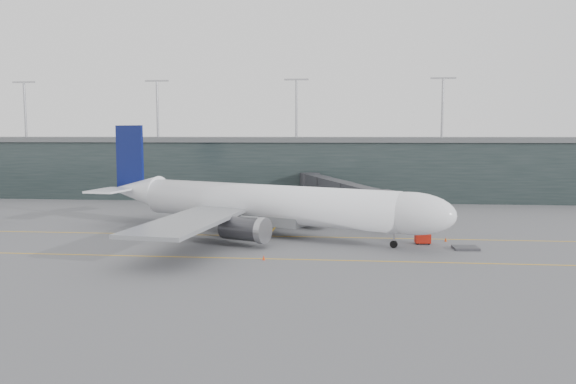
{
  "coord_description": "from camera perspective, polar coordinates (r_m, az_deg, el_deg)",
  "views": [
    {
      "loc": [
        16.54,
        -90.07,
        15.89
      ],
      "look_at": [
        8.06,
        -4.0,
        7.0
      ],
      "focal_mm": 35.0,
      "sensor_mm": 36.0,
      "label": 1
    }
  ],
  "objects": [
    {
      "name": "uld_c",
      "position": [
        103.66,
        -4.3,
        -2.36
      ],
      "size": [
        2.3,
        1.87,
        2.05
      ],
      "rotation": [
        0.0,
        0.0,
        0.03
      ],
      "color": "#36373B",
      "rests_on": "ground"
    },
    {
      "name": "main_aircraft",
      "position": [
        88.78,
        -2.56,
        -1.23
      ],
      "size": [
        59.71,
        55.07,
        17.53
      ],
      "rotation": [
        0.0,
        0.0,
        -0.41
      ],
      "color": "white",
      "rests_on": "ground"
    },
    {
      "name": "taxiline_lead_main",
      "position": [
        111.8,
        -0.36,
        -2.3
      ],
      "size": [
        0.25,
        60.0,
        0.02
      ],
      "primitive_type": "cube",
      "color": "#F1AE16",
      "rests_on": "ground"
    },
    {
      "name": "baggage_dolly",
      "position": [
        82.08,
        17.59,
        -5.43
      ],
      "size": [
        3.5,
        2.86,
        0.34
      ],
      "primitive_type": "cube",
      "rotation": [
        0.0,
        0.0,
        0.05
      ],
      "color": "#38373D",
      "rests_on": "ground"
    },
    {
      "name": "taxiline_a",
      "position": [
        89.07,
        -5.18,
        -4.42
      ],
      "size": [
        160.0,
        0.25,
        0.02
      ],
      "primitive_type": "cube",
      "color": "#F1AE16",
      "rests_on": "ground"
    },
    {
      "name": "cone_wing_stbd",
      "position": [
        71.73,
        -2.49,
        -6.68
      ],
      "size": [
        0.39,
        0.39,
        0.62
      ],
      "primitive_type": "cone",
      "color": "red",
      "rests_on": "ground"
    },
    {
      "name": "uld_b",
      "position": [
        103.63,
        -4.73,
        -2.49
      ],
      "size": [
        2.24,
        2.05,
        1.65
      ],
      "rotation": [
        0.0,
        0.0,
        -0.41
      ],
      "color": "#36373B",
      "rests_on": "ground"
    },
    {
      "name": "jet_bridge",
      "position": [
        114.16,
        5.67,
        0.52
      ],
      "size": [
        19.05,
        45.2,
        7.09
      ],
      "rotation": [
        0.0,
        0.0,
        0.35
      ],
      "color": "#2C2C31",
      "rests_on": "ground"
    },
    {
      "name": "cone_tail",
      "position": [
        85.54,
        -11.92,
        -4.69
      ],
      "size": [
        0.49,
        0.49,
        0.79
      ],
      "primitive_type": "cone",
      "color": "#CC6D0B",
      "rests_on": "ground"
    },
    {
      "name": "terminal",
      "position": [
        149.21,
        -0.75,
        2.69
      ],
      "size": [
        240.0,
        36.0,
        29.0
      ],
      "color": "black",
      "rests_on": "ground"
    },
    {
      "name": "cone_nose",
      "position": [
        86.99,
        15.72,
        -4.66
      ],
      "size": [
        0.41,
        0.41,
        0.65
      ],
      "primitive_type": "cone",
      "color": "#CB3F0B",
      "rests_on": "ground"
    },
    {
      "name": "gse_cart",
      "position": [
        84.16,
        13.52,
        -4.6
      ],
      "size": [
        2.28,
        1.53,
        1.49
      ],
      "rotation": [
        0.0,
        0.0,
        0.06
      ],
      "color": "#B1190C",
      "rests_on": "ground"
    },
    {
      "name": "uld_a",
      "position": [
        102.99,
        -7.28,
        -2.52
      ],
      "size": [
        2.45,
        2.24,
        1.8
      ],
      "rotation": [
        0.0,
        0.0,
        -0.41
      ],
      "color": "#36373B",
      "rests_on": "ground"
    },
    {
      "name": "taxiline_b",
      "position": [
        73.72,
        -7.53,
        -6.62
      ],
      "size": [
        160.0,
        0.25,
        0.02
      ],
      "primitive_type": "cube",
      "color": "#F1AE16",
      "rests_on": "ground"
    },
    {
      "name": "cone_wing_port",
      "position": [
        103.82,
        2.37,
        -2.74
      ],
      "size": [
        0.44,
        0.44,
        0.7
      ],
      "primitive_type": "cone",
      "color": "red",
      "rests_on": "ground"
    },
    {
      "name": "ground",
      "position": [
        92.94,
        -4.72,
        -3.99
      ],
      "size": [
        320.0,
        320.0,
        0.0
      ],
      "primitive_type": "plane",
      "color": "#5A595E",
      "rests_on": "ground"
    }
  ]
}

